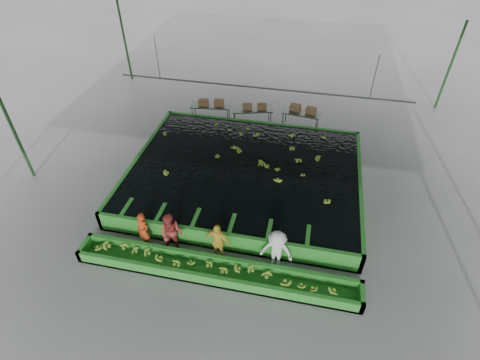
% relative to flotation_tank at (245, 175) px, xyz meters
% --- Properties ---
extents(ground, '(80.00, 80.00, 0.00)m').
position_rel_flotation_tank_xyz_m(ground, '(0.00, -1.50, -0.45)').
color(ground, gray).
rests_on(ground, ground).
extents(shed_roof, '(20.00, 22.00, 0.04)m').
position_rel_flotation_tank_xyz_m(shed_roof, '(0.00, -1.50, 4.55)').
color(shed_roof, gray).
rests_on(shed_roof, shed_posts).
extents(shed_posts, '(20.00, 22.00, 5.00)m').
position_rel_flotation_tank_xyz_m(shed_posts, '(0.00, -1.50, 2.05)').
color(shed_posts, '#215023').
rests_on(shed_posts, ground).
extents(flotation_tank, '(10.00, 8.00, 0.90)m').
position_rel_flotation_tank_xyz_m(flotation_tank, '(0.00, 0.00, 0.00)').
color(flotation_tank, '#2A8B29').
rests_on(flotation_tank, ground).
extents(tank_water, '(9.70, 7.70, 0.00)m').
position_rel_flotation_tank_xyz_m(tank_water, '(0.00, -0.00, 0.40)').
color(tank_water, black).
rests_on(tank_water, flotation_tank).
extents(sorting_trough, '(10.00, 1.00, 0.50)m').
position_rel_flotation_tank_xyz_m(sorting_trough, '(0.00, -5.10, -0.20)').
color(sorting_trough, '#2A8B29').
rests_on(sorting_trough, ground).
extents(cableway_rail, '(0.08, 0.08, 14.00)m').
position_rel_flotation_tank_xyz_m(cableway_rail, '(0.00, 3.50, 2.55)').
color(cableway_rail, '#59605B').
rests_on(cableway_rail, shed_roof).
extents(rail_hanger_left, '(0.04, 0.04, 2.00)m').
position_rel_flotation_tank_xyz_m(rail_hanger_left, '(-5.00, 3.50, 3.55)').
color(rail_hanger_left, '#59605B').
rests_on(rail_hanger_left, shed_roof).
extents(rail_hanger_right, '(0.04, 0.04, 2.00)m').
position_rel_flotation_tank_xyz_m(rail_hanger_right, '(5.00, 3.50, 3.55)').
color(rail_hanger_right, '#59605B').
rests_on(rail_hanger_right, shed_roof).
extents(worker_a, '(0.67, 0.57, 1.55)m').
position_rel_flotation_tank_xyz_m(worker_a, '(-2.92, -4.30, 0.32)').
color(worker_a, red).
rests_on(worker_a, ground).
extents(worker_b, '(0.90, 0.72, 1.75)m').
position_rel_flotation_tank_xyz_m(worker_b, '(-1.82, -4.30, 0.42)').
color(worker_b, '#A83531').
rests_on(worker_b, ground).
extents(worker_c, '(1.03, 0.56, 1.66)m').
position_rel_flotation_tank_xyz_m(worker_c, '(-0.11, -4.30, 0.38)').
color(worker_c, yellow).
rests_on(worker_c, ground).
extents(worker_d, '(1.15, 0.70, 1.74)m').
position_rel_flotation_tank_xyz_m(worker_d, '(1.99, -4.30, 0.42)').
color(worker_d, white).
rests_on(worker_d, ground).
extents(packing_table_left, '(2.25, 1.13, 0.98)m').
position_rel_flotation_tank_xyz_m(packing_table_left, '(-2.95, 5.01, 0.04)').
color(packing_table_left, '#59605B').
rests_on(packing_table_left, ground).
extents(packing_table_mid, '(2.33, 1.43, 0.99)m').
position_rel_flotation_tank_xyz_m(packing_table_mid, '(-0.62, 5.06, 0.04)').
color(packing_table_mid, '#59605B').
rests_on(packing_table_mid, ground).
extents(packing_table_right, '(2.10, 1.06, 0.91)m').
position_rel_flotation_tank_xyz_m(packing_table_right, '(2.01, 5.35, 0.01)').
color(packing_table_right, '#59605B').
rests_on(packing_table_right, ground).
extents(box_stack_left, '(1.44, 0.62, 0.30)m').
position_rel_flotation_tank_xyz_m(box_stack_left, '(-2.89, 4.98, 0.53)').
color(box_stack_left, '#976843').
rests_on(box_stack_left, packing_table_left).
extents(box_stack_mid, '(1.33, 0.64, 0.28)m').
position_rel_flotation_tank_xyz_m(box_stack_mid, '(-0.49, 5.05, 0.54)').
color(box_stack_mid, '#976843').
rests_on(box_stack_mid, packing_table_mid).
extents(box_stack_right, '(1.47, 0.65, 0.31)m').
position_rel_flotation_tank_xyz_m(box_stack_right, '(2.08, 5.44, 0.46)').
color(box_stack_right, '#976843').
rests_on(box_stack_right, packing_table_right).
extents(floating_bananas, '(8.90, 6.07, 0.12)m').
position_rel_flotation_tank_xyz_m(floating_bananas, '(0.00, 0.80, 0.40)').
color(floating_bananas, '#8DC036').
rests_on(floating_bananas, tank_water).
extents(trough_bananas, '(8.51, 0.57, 0.11)m').
position_rel_flotation_tank_xyz_m(trough_bananas, '(0.00, -5.10, -0.05)').
color(trough_bananas, '#8DC036').
rests_on(trough_bananas, sorting_trough).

